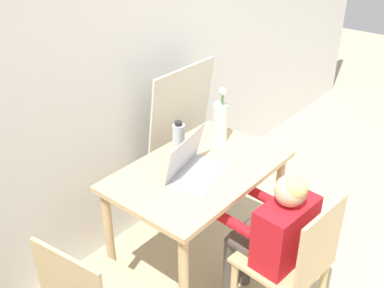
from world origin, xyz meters
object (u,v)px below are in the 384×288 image
(laptop, at_px, (193,166))
(water_bottle, at_px, (179,140))
(person_seated, at_px, (276,230))
(flower_vase, at_px, (220,119))
(chair_occupied, at_px, (293,263))

(laptop, relative_size, water_bottle, 1.86)
(person_seated, distance_m, laptop, 0.54)
(person_seated, height_order, flower_vase, flower_vase)
(chair_occupied, bearing_deg, laptop, -79.84)
(chair_occupied, relative_size, person_seated, 0.89)
(person_seated, xyz_separation_m, laptop, (-0.07, 0.49, 0.22))
(flower_vase, xyz_separation_m, water_bottle, (-0.30, 0.07, -0.04))
(person_seated, relative_size, water_bottle, 4.26)
(chair_occupied, height_order, person_seated, person_seated)
(flower_vase, distance_m, water_bottle, 0.31)
(chair_occupied, distance_m, flower_vase, 0.93)
(flower_vase, relative_size, water_bottle, 1.60)
(person_seated, height_order, water_bottle, water_bottle)
(person_seated, relative_size, flower_vase, 2.65)
(water_bottle, bearing_deg, flower_vase, -13.07)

